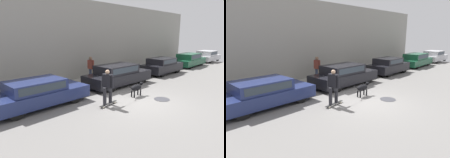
% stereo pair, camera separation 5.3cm
% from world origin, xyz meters
% --- Properties ---
extents(ground_plane, '(36.00, 36.00, 0.00)m').
position_xyz_m(ground_plane, '(0.00, 0.00, 0.00)').
color(ground_plane, slate).
extents(back_wall, '(32.00, 0.30, 5.44)m').
position_xyz_m(back_wall, '(0.00, 6.03, 2.72)').
color(back_wall, gray).
rests_on(back_wall, ground_plane).
extents(sidewalk_curb, '(30.00, 1.94, 0.11)m').
position_xyz_m(sidewalk_curb, '(0.00, 4.89, 0.06)').
color(sidewalk_curb, gray).
rests_on(sidewalk_curb, ground_plane).
extents(parked_car_0, '(4.28, 1.79, 1.22)m').
position_xyz_m(parked_car_0, '(-3.57, 2.85, 0.61)').
color(parked_car_0, black).
rests_on(parked_car_0, ground_plane).
extents(parked_car_1, '(4.59, 1.84, 1.32)m').
position_xyz_m(parked_car_1, '(1.65, 2.85, 0.65)').
color(parked_car_1, black).
rests_on(parked_car_1, ground_plane).
extents(parked_car_2, '(3.94, 1.74, 1.28)m').
position_xyz_m(parked_car_2, '(6.97, 2.85, 0.64)').
color(parked_car_2, black).
rests_on(parked_car_2, ground_plane).
extents(parked_car_3, '(4.50, 1.73, 1.29)m').
position_xyz_m(parked_car_3, '(12.20, 2.85, 0.64)').
color(parked_car_3, black).
rests_on(parked_car_3, ground_plane).
extents(parked_car_4, '(4.15, 1.83, 1.27)m').
position_xyz_m(parked_car_4, '(17.21, 2.85, 0.62)').
color(parked_car_4, black).
rests_on(parked_car_4, ground_plane).
extents(dog, '(1.19, 0.33, 0.70)m').
position_xyz_m(dog, '(0.63, 0.63, 0.45)').
color(dog, black).
rests_on(dog, ground_plane).
extents(skateboarder, '(2.95, 0.64, 1.64)m').
position_xyz_m(skateboarder, '(-1.40, 0.71, 0.93)').
color(skateboarder, beige).
rests_on(skateboarder, ground_plane).
extents(pedestrian_with_bag, '(0.25, 0.63, 1.60)m').
position_xyz_m(pedestrian_with_bag, '(1.02, 4.69, 1.00)').
color(pedestrian_with_bag, '#3D4760').
rests_on(pedestrian_with_bag, sidewalk_curb).
extents(manhole_cover, '(0.76, 0.76, 0.01)m').
position_xyz_m(manhole_cover, '(1.07, -0.59, 0.01)').
color(manhole_cover, '#38383D').
rests_on(manhole_cover, ground_plane).
extents(fire_hydrant, '(0.18, 0.18, 0.64)m').
position_xyz_m(fire_hydrant, '(4.74, 3.67, 0.34)').
color(fire_hydrant, gold).
rests_on(fire_hydrant, ground_plane).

